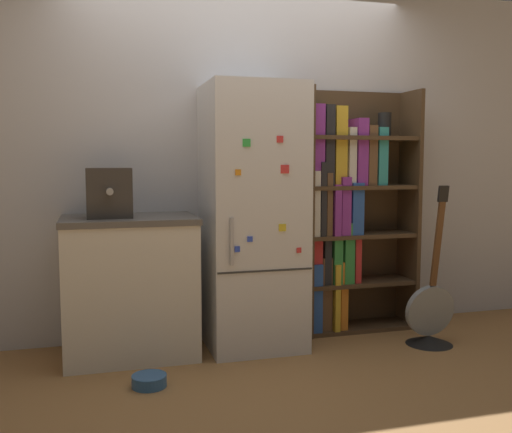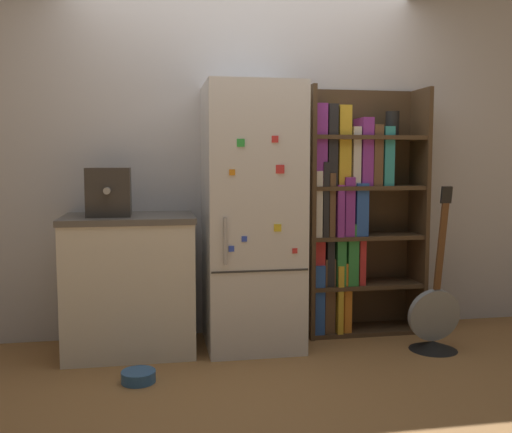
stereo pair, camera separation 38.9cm
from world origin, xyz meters
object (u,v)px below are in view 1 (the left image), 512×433
object	(u,v)px
refrigerator	(252,217)
espresso_machine	(109,193)
pet_bowl	(149,380)
guitar	(430,321)
bookshelf	(343,214)

from	to	relation	value
refrigerator	espresso_machine	distance (m)	0.97
refrigerator	pet_bowl	distance (m)	1.29
espresso_machine	guitar	xyz separation A→B (m)	(2.15, -0.32, -0.92)
refrigerator	espresso_machine	bearing A→B (deg)	-178.61
refrigerator	guitar	bearing A→B (deg)	-16.10
espresso_machine	pet_bowl	bearing A→B (deg)	-71.61
guitar	pet_bowl	world-z (taller)	guitar
espresso_machine	guitar	world-z (taller)	espresso_machine
espresso_machine	pet_bowl	distance (m)	1.20
refrigerator	pet_bowl	size ratio (longest dim) A/B	8.94
bookshelf	espresso_machine	size ratio (longest dim) A/B	5.74
bookshelf	espresso_machine	distance (m)	1.74
refrigerator	bookshelf	bearing A→B (deg)	12.98
bookshelf	pet_bowl	xyz separation A→B (m)	(-1.53, -0.75, -0.85)
bookshelf	espresso_machine	xyz separation A→B (m)	(-1.71, -0.20, 0.20)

